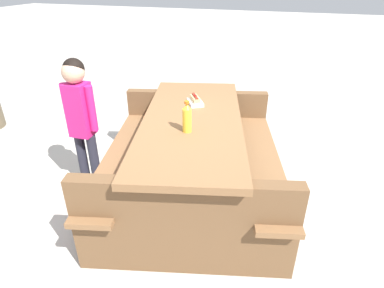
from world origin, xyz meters
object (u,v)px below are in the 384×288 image
(soda_bottle, at_px, (187,118))
(child_in_coat, at_px, (80,110))
(picnic_table, at_px, (192,153))
(hotdog_tray, at_px, (195,101))

(soda_bottle, height_order, child_in_coat, child_in_coat)
(picnic_table, bearing_deg, hotdog_tray, 13.06)
(hotdog_tray, bearing_deg, picnic_table, -166.94)
(picnic_table, xyz_separation_m, child_in_coat, (-0.13, 0.93, 0.31))
(soda_bottle, distance_m, hotdog_tray, 0.54)
(soda_bottle, xyz_separation_m, child_in_coat, (0.10, 0.96, -0.10))
(soda_bottle, relative_size, child_in_coat, 0.20)
(hotdog_tray, relative_size, child_in_coat, 0.18)
(hotdog_tray, height_order, child_in_coat, child_in_coat)
(hotdog_tray, xyz_separation_m, child_in_coat, (-0.43, 0.86, -0.03))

